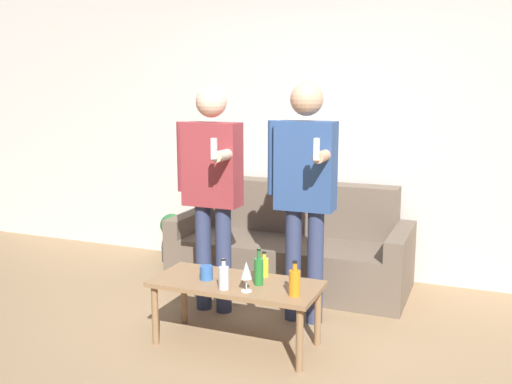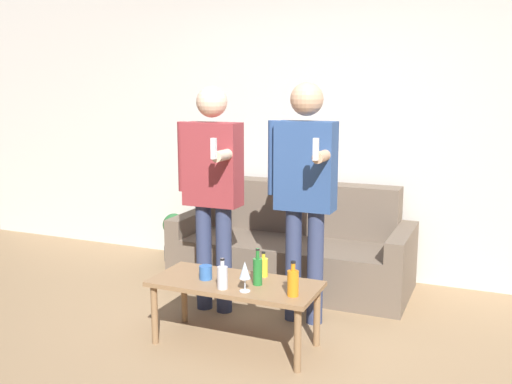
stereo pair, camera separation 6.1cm
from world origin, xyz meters
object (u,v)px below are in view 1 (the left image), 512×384
(coffee_table, at_px, (236,289))
(person_standing_right, at_px, (305,183))
(bottle_orange, at_px, (295,282))
(couch, at_px, (292,249))
(person_standing_left, at_px, (212,181))

(coffee_table, height_order, person_standing_right, person_standing_right)
(person_standing_right, bearing_deg, bottle_orange, -77.15)
(couch, height_order, person_standing_left, person_standing_left)
(coffee_table, relative_size, bottle_orange, 5.05)
(couch, distance_m, person_standing_right, 1.09)
(bottle_orange, relative_size, person_standing_right, 0.13)
(person_standing_right, bearing_deg, person_standing_left, -174.95)
(person_standing_right, bearing_deg, coffee_table, -117.60)
(bottle_orange, height_order, person_standing_right, person_standing_right)
(couch, distance_m, bottle_orange, 1.49)
(bottle_orange, bearing_deg, couch, 109.32)
(couch, relative_size, person_standing_right, 1.17)
(couch, distance_m, coffee_table, 1.30)
(bottle_orange, distance_m, person_standing_right, 0.82)
(coffee_table, bearing_deg, bottle_orange, -12.50)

